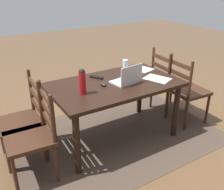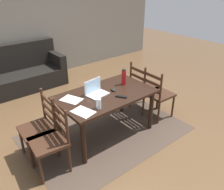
# 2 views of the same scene
# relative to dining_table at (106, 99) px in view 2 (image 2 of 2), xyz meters

# --- Properties ---
(ground_plane) EXTENTS (14.00, 14.00, 0.00)m
(ground_plane) POSITION_rel_dining_table_xyz_m (0.00, 0.00, -0.64)
(ground_plane) COLOR brown
(area_rug) EXTENTS (2.56, 1.74, 0.01)m
(area_rug) POSITION_rel_dining_table_xyz_m (0.00, 0.00, -0.64)
(area_rug) COLOR #47382D
(area_rug) RESTS_ON ground
(wall_back) EXTENTS (8.00, 0.12, 2.70)m
(wall_back) POSITION_rel_dining_table_xyz_m (0.00, 3.10, 0.71)
(wall_back) COLOR slate
(wall_back) RESTS_ON ground
(dining_table) EXTENTS (1.49, 0.89, 0.74)m
(dining_table) POSITION_rel_dining_table_xyz_m (0.00, 0.00, 0.00)
(dining_table) COLOR black
(dining_table) RESTS_ON ground
(chair_right_far) EXTENTS (0.47, 0.47, 0.95)m
(chair_right_far) POSITION_rel_dining_table_xyz_m (1.03, 0.18, -0.18)
(chair_right_far) COLOR #3D2316
(chair_right_far) RESTS_ON ground
(chair_left_far) EXTENTS (0.46, 0.46, 0.95)m
(chair_left_far) POSITION_rel_dining_table_xyz_m (-1.03, 0.18, -0.18)
(chair_left_far) COLOR #3D2316
(chair_left_far) RESTS_ON ground
(chair_left_near) EXTENTS (0.48, 0.48, 0.95)m
(chair_left_near) POSITION_rel_dining_table_xyz_m (-1.03, -0.18, -0.18)
(chair_left_near) COLOR #3D2316
(chair_left_near) RESTS_ON ground
(chair_right_near) EXTENTS (0.45, 0.45, 0.95)m
(chair_right_near) POSITION_rel_dining_table_xyz_m (1.03, -0.18, -0.18)
(chair_right_near) COLOR #3D2316
(chair_right_near) RESTS_ON ground
(couch) EXTENTS (1.80, 0.80, 1.00)m
(couch) POSITION_rel_dining_table_xyz_m (-0.38, 2.63, -0.29)
(couch) COLOR black
(couch) RESTS_ON ground
(laptop) EXTENTS (0.35, 0.26, 0.23)m
(laptop) POSITION_rel_dining_table_xyz_m (-0.13, 0.08, 0.15)
(laptop) COLOR silver
(laptop) RESTS_ON dining_table
(water_bottle) EXTENTS (0.07, 0.07, 0.28)m
(water_bottle) POSITION_rel_dining_table_xyz_m (0.44, 0.08, 0.24)
(water_bottle) COLOR #A81419
(water_bottle) RESTS_ON dining_table
(drinking_glass) EXTENTS (0.07, 0.07, 0.14)m
(drinking_glass) POSITION_rel_dining_table_xyz_m (-0.35, -0.30, 0.17)
(drinking_glass) COLOR silver
(drinking_glass) RESTS_ON dining_table
(computer_mouse) EXTENTS (0.06, 0.10, 0.03)m
(computer_mouse) POSITION_rel_dining_table_xyz_m (0.15, -0.00, 0.11)
(computer_mouse) COLOR black
(computer_mouse) RESTS_ON dining_table
(tv_remote) EXTENTS (0.13, 0.17, 0.02)m
(tv_remote) POSITION_rel_dining_table_xyz_m (0.10, -0.25, 0.11)
(tv_remote) COLOR black
(tv_remote) RESTS_ON dining_table
(paper_stack_left) EXTENTS (0.27, 0.34, 0.00)m
(paper_stack_left) POSITION_rel_dining_table_xyz_m (-0.57, -0.24, 0.10)
(paper_stack_left) COLOR white
(paper_stack_left) RESTS_ON dining_table
(paper_stack_right) EXTENTS (0.31, 0.35, 0.00)m
(paper_stack_right) POSITION_rel_dining_table_xyz_m (-0.51, 0.16, 0.10)
(paper_stack_right) COLOR white
(paper_stack_right) RESTS_ON dining_table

